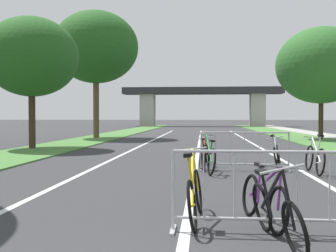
% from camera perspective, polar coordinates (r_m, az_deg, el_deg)
% --- Properties ---
extents(grass_verge_left, '(2.95, 67.84, 0.05)m').
position_cam_1_polar(grass_verge_left, '(30.21, -8.23, -1.36)').
color(grass_verge_left, '#477A38').
rests_on(grass_verge_left, ground).
extents(grass_verge_right, '(2.95, 67.84, 0.05)m').
position_cam_1_polar(grass_verge_right, '(30.11, 17.30, -1.42)').
color(grass_verge_right, '#477A38').
rests_on(grass_verge_right, ground).
extents(sidewalk_path_right, '(2.12, 67.84, 0.08)m').
position_cam_1_polar(sidewalk_path_right, '(30.75, 21.92, -1.37)').
color(sidewalk_path_right, '#9E9B93').
rests_on(sidewalk_path_right, ground).
extents(lane_stripe_center, '(0.14, 39.24, 0.01)m').
position_cam_1_polar(lane_stripe_center, '(21.30, 4.34, -2.56)').
color(lane_stripe_center, silver).
rests_on(lane_stripe_center, ground).
extents(lane_stripe_right_lane, '(0.14, 39.24, 0.01)m').
position_cam_1_polar(lane_stripe_right_lane, '(21.46, 11.98, -2.56)').
color(lane_stripe_right_lane, silver).
rests_on(lane_stripe_right_lane, ground).
extents(lane_stripe_left_lane, '(0.14, 39.24, 0.01)m').
position_cam_1_polar(lane_stripe_left_lane, '(21.52, -3.28, -2.52)').
color(lane_stripe_left_lane, silver).
rests_on(lane_stripe_left_lane, ground).
extents(overpass_bridge, '(22.17, 3.23, 5.46)m').
position_cam_1_polar(overpass_bridge, '(57.74, 4.74, 3.83)').
color(overpass_bridge, '#2D2D30').
rests_on(overpass_bridge, ground).
extents(tree_left_pine_near, '(4.15, 4.15, 5.86)m').
position_cam_1_polar(tree_left_pine_near, '(19.39, -18.44, 9.08)').
color(tree_left_pine_near, '#3D2D1E').
rests_on(tree_left_pine_near, ground).
extents(tree_left_maple_mid, '(5.55, 5.55, 8.34)m').
position_cam_1_polar(tree_left_maple_mid, '(27.72, -9.99, 10.71)').
color(tree_left_maple_mid, brown).
rests_on(tree_left_maple_mid, ground).
extents(tree_right_cypress_far, '(5.47, 5.47, 6.88)m').
position_cam_1_polar(tree_right_cypress_far, '(26.89, 20.54, 7.88)').
color(tree_right_cypress_far, '#3D2D1E').
rests_on(tree_right_cypress_far, ground).
extents(crowd_barrier_nearest, '(2.39, 0.45, 1.05)m').
position_cam_1_polar(crowd_barrier_nearest, '(5.34, 13.41, -8.94)').
color(crowd_barrier_nearest, '#ADADB2').
rests_on(crowd_barrier_nearest, ground).
extents(crowd_barrier_second, '(2.39, 0.47, 1.05)m').
position_cam_1_polar(crowd_barrier_second, '(11.24, 10.58, -3.49)').
color(crowd_barrier_second, '#ADADB2').
rests_on(crowd_barrier_second, ground).
extents(bicycle_silver_0, '(0.53, 1.70, 0.97)m').
position_cam_1_polar(bicycle_silver_0, '(11.85, 14.90, -3.99)').
color(bicycle_silver_0, black).
rests_on(bicycle_silver_0, ground).
extents(bicycle_black_1, '(0.49, 1.69, 0.99)m').
position_cam_1_polar(bicycle_black_1, '(4.96, 14.74, -11.69)').
color(bicycle_black_1, black).
rests_on(bicycle_black_1, ground).
extents(bicycle_green_2, '(0.50, 1.73, 1.02)m').
position_cam_1_polar(bicycle_green_2, '(10.69, 5.48, -4.50)').
color(bicycle_green_2, black).
rests_on(bicycle_green_2, ground).
extents(bicycle_yellow_4, '(0.42, 1.74, 1.02)m').
position_cam_1_polar(bicycle_yellow_4, '(5.77, 3.76, -9.50)').
color(bicycle_yellow_4, black).
rests_on(bicycle_yellow_4, ground).
extents(bicycle_red_5, '(0.51, 1.68, 0.87)m').
position_cam_1_polar(bicycle_red_5, '(11.60, 5.18, -4.09)').
color(bicycle_red_5, black).
rests_on(bicycle_red_5, ground).
extents(bicycle_purple_6, '(0.68, 1.62, 0.89)m').
position_cam_1_polar(bicycle_purple_6, '(5.78, 13.09, -9.90)').
color(bicycle_purple_6, black).
rests_on(bicycle_purple_6, ground).
extents(bicycle_white_7, '(0.45, 1.75, 1.02)m').
position_cam_1_polar(bicycle_white_7, '(11.19, 19.74, -4.28)').
color(bicycle_white_7, black).
rests_on(bicycle_white_7, ground).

